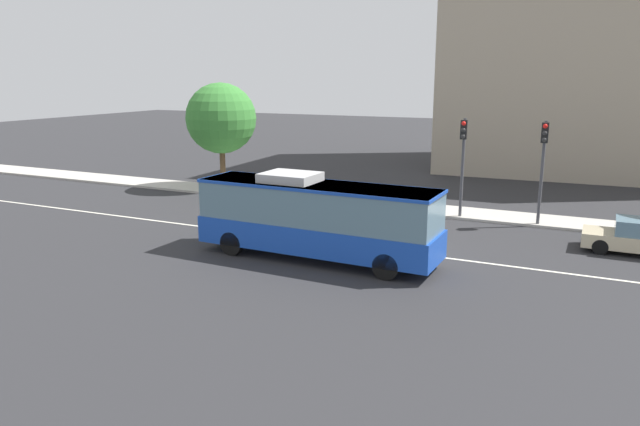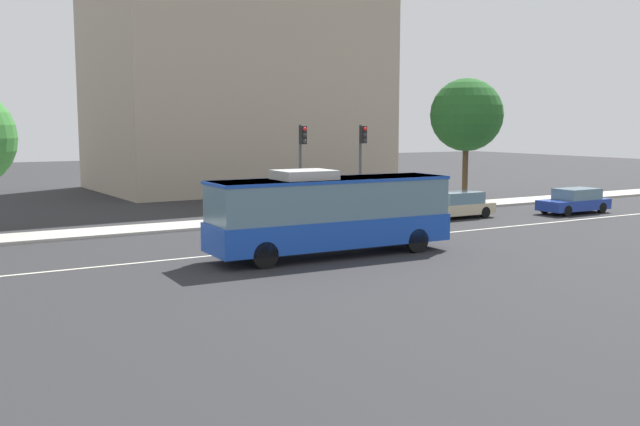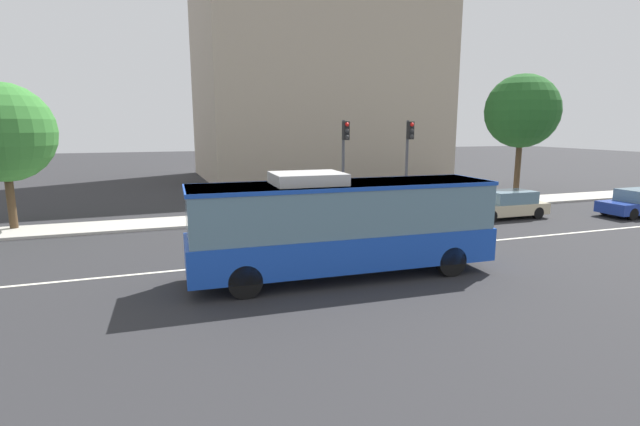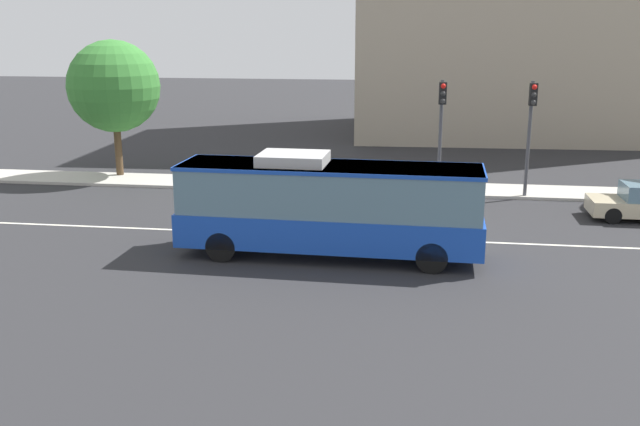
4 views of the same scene
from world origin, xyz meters
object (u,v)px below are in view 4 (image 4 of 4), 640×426
transit_bus (329,204)px  traffic_light_near_corner (531,119)px  traffic_light_mid_block (441,118)px  street_tree_kerbside_centre (114,86)px

transit_bus → traffic_light_near_corner: 12.17m
traffic_light_near_corner → traffic_light_mid_block: size_ratio=1.00×
transit_bus → traffic_light_near_corner: size_ratio=1.94×
transit_bus → street_tree_kerbside_centre: street_tree_kerbside_centre is taller
transit_bus → traffic_light_near_corner: traffic_light_near_corner is taller
street_tree_kerbside_centre → transit_bus: bearing=-42.9°
traffic_light_near_corner → traffic_light_mid_block: (-3.83, 0.00, 0.00)m
traffic_light_near_corner → traffic_light_mid_block: 3.83m
traffic_light_mid_block → street_tree_kerbside_centre: size_ratio=0.76×
transit_bus → street_tree_kerbside_centre: size_ratio=1.46×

